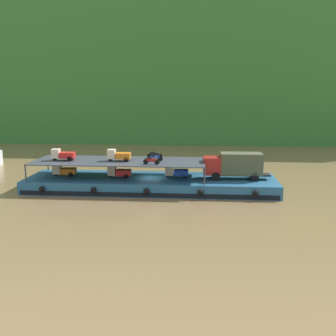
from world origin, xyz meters
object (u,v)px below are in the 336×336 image
Objects in this scene: mini_truck_upper_mid at (119,155)px; motorcycle_upper_stbd at (155,155)px; mini_truck_upper_stern at (63,155)px; motorcycle_upper_port at (151,161)px; covered_lorry at (234,165)px; mini_truck_lower_aft at (119,172)px; motorcycle_upper_centre at (155,158)px; mini_truck_lower_stern at (64,170)px; mini_truck_lower_mid at (176,172)px; cargo_barge at (151,184)px.

mini_truck_upper_mid reaches higher than motorcycle_upper_stbd.
mini_truck_upper_stern is 1.46× the size of motorcycle_upper_port.
mini_truck_upper_mid reaches higher than covered_lorry.
mini_truck_lower_aft is 4.62m from motorcycle_upper_centre.
mini_truck_upper_stern is (-6.80, 0.04, 2.00)m from mini_truck_lower_aft.
motorcycle_upper_centre is at bearing 85.58° from motorcycle_upper_port.
covered_lorry is 20.55m from mini_truck_lower_stern.
mini_truck_upper_mid is (-6.89, -0.41, 2.00)m from mini_truck_lower_mid.
mini_truck_lower_stern is 1.01× the size of mini_truck_lower_mid.
mini_truck_upper_mid is 4.57m from motorcycle_upper_port.
motorcycle_upper_stbd is (-0.25, 2.07, 0.00)m from motorcycle_upper_centre.
cargo_barge is at bearing -174.61° from mini_truck_lower_mid.
mini_truck_lower_aft is 0.99× the size of mini_truck_lower_mid.
mini_truck_upper_mid is 4.31m from motorcycle_upper_centre.
mini_truck_lower_mid is (6.85, 0.59, 0.00)m from mini_truck_lower_aft.
motorcycle_upper_stbd is at bearing 91.23° from motorcycle_upper_port.
mini_truck_upper_stern reaches higher than cargo_barge.
mini_truck_lower_aft is 2.01m from mini_truck_upper_mid.
mini_truck_lower_mid is 3.78m from motorcycle_upper_stbd.
motorcycle_upper_centre is (0.16, 2.06, 0.00)m from motorcycle_upper_port.
cargo_barge is 15.64× the size of motorcycle_upper_port.
mini_truck_upper_mid reaches higher than mini_truck_lower_aft.
mini_truck_upper_stern is at bearing -79.28° from mini_truck_lower_stern.
mini_truck_lower_stern and mini_truck_lower_mid have the same top height.
mini_truck_upper_stern reaches higher than motorcycle_upper_stbd.
motorcycle_upper_stbd reaches higher than mini_truck_lower_mid.
motorcycle_upper_centre is 1.00× the size of motorcycle_upper_stbd.
covered_lorry is at bearing -1.88° from mini_truck_lower_mid.
covered_lorry is 9.88m from motorcycle_upper_stbd.
motorcycle_upper_stbd is at bearing 168.12° from covered_lorry.
motorcycle_upper_centre is at bearing 1.95° from mini_truck_upper_mid.
cargo_barge is 5.15m from mini_truck_upper_mid.
mini_truck_lower_mid is 1.00× the size of mini_truck_upper_stern.
mini_truck_upper_stern reaches higher than covered_lorry.
motorcycle_upper_centre reaches higher than cargo_barge.
mini_truck_lower_mid reaches higher than cargo_barge.
mini_truck_lower_stern is at bearing 179.77° from motorcycle_upper_centre.
motorcycle_upper_port is (0.31, -2.03, 3.18)m from cargo_barge.
mini_truck_lower_aft is at bearing -175.12° from mini_truck_lower_mid.
mini_truck_lower_aft is 7.09m from mini_truck_upper_stern.
cargo_barge is 10.74× the size of mini_truck_upper_mid.
motorcycle_upper_stbd is (-9.64, 2.03, 0.74)m from covered_lorry.
covered_lorry is (9.86, 0.06, 2.44)m from cargo_barge.
mini_truck_lower_stern is 7.12m from mini_truck_upper_mid.
mini_truck_upper_stern reaches higher than mini_truck_lower_aft.
motorcycle_upper_port is 1.00× the size of motorcycle_upper_centre.
mini_truck_upper_stern is at bearing -178.59° from cargo_barge.
mini_truck_lower_aft is at bearing -79.22° from mini_truck_upper_mid.
motorcycle_upper_stbd reaches higher than mini_truck_lower_aft.
mini_truck_lower_stern is 1.02× the size of mini_truck_lower_aft.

